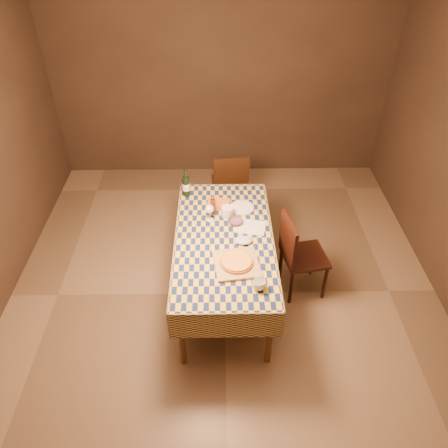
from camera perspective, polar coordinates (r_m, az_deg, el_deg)
The scene contains 16 objects.
room at distance 3.80m, azimuth 0.01°, elevation 4.83°, with size 5.00×5.10×2.70m.
dining_table at distance 4.20m, azimuth 0.01°, elevation -2.62°, with size 0.94×1.84×0.77m.
cutting_board at distance 3.87m, azimuth 1.65°, elevation -5.23°, with size 0.39×0.39×0.02m, color #A6864E.
pizza at distance 3.85m, azimuth 1.66°, elevation -4.95°, with size 0.39×0.39×0.03m.
pepper_mill at distance 4.40m, azimuth -1.47°, elevation 2.43°, with size 0.06×0.06×0.21m.
bowl at distance 4.31m, azimuth 1.49°, elevation 0.32°, with size 0.15×0.15×0.05m, color #604751.
wine_glass at distance 4.29m, azimuth -1.90°, elevation 1.87°, with size 0.09×0.09×0.18m.
wine_bottle at distance 4.66m, azimuth -4.98°, elevation 4.96°, with size 0.08×0.08×0.31m.
deli_tub at distance 4.39m, azimuth 0.46°, elevation 1.63°, with size 0.12×0.12×0.10m, color silver.
takeout_container at distance 4.53m, azimuth -0.71°, elevation 2.62°, with size 0.23×0.16×0.06m, color #CF641B.
white_plate at distance 4.52m, azimuth 2.35°, elevation 2.15°, with size 0.25×0.25×0.01m, color white.
tumbler at distance 3.66m, azimuth 4.63°, elevation -7.89°, with size 0.11×0.11×0.09m, color white.
flour_patch at distance 4.28m, azimuth 3.42°, elevation -0.36°, with size 0.29×0.23×0.00m, color silver.
flour_bag at distance 4.09m, azimuth 2.58°, elevation -2.14°, with size 0.17×0.12×0.05m, color #A6B6D5.
chair_far at distance 5.36m, azimuth 0.80°, elevation 5.41°, with size 0.46×0.46×0.93m.
chair_right at distance 4.43m, azimuth 9.58°, elevation -3.66°, with size 0.49×0.49×0.93m.
Camera 1 is at (-0.05, -3.15, 3.47)m, focal length 35.00 mm.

